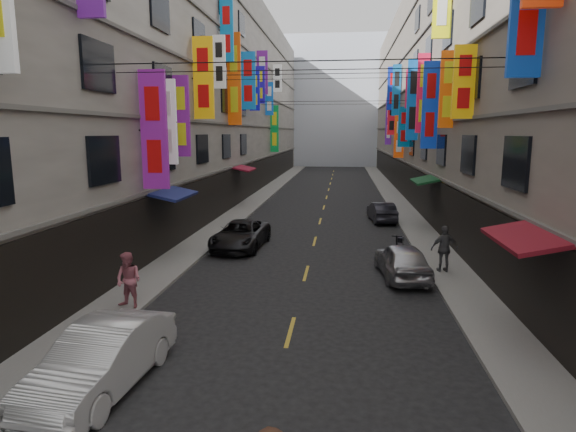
% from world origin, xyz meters
% --- Properties ---
extents(sidewalk_left, '(2.00, 90.00, 0.12)m').
position_xyz_m(sidewalk_left, '(-6.00, 42.00, 0.06)').
color(sidewalk_left, slate).
rests_on(sidewalk_left, ground).
extents(sidewalk_right, '(2.00, 90.00, 0.12)m').
position_xyz_m(sidewalk_right, '(6.00, 42.00, 0.06)').
color(sidewalk_right, slate).
rests_on(sidewalk_right, ground).
extents(building_row_left, '(10.14, 90.00, 19.00)m').
position_xyz_m(building_row_left, '(-11.99, 42.00, 9.49)').
color(building_row_left, '#9B958D').
rests_on(building_row_left, ground).
extents(building_row_right, '(10.14, 90.00, 19.00)m').
position_xyz_m(building_row_right, '(11.99, 42.00, 9.49)').
color(building_row_right, gray).
rests_on(building_row_right, ground).
extents(haze_block, '(18.00, 8.00, 22.00)m').
position_xyz_m(haze_block, '(0.00, 92.00, 11.00)').
color(haze_block, silver).
rests_on(haze_block, ground).
extents(shop_signage, '(14.00, 55.00, 11.82)m').
position_xyz_m(shop_signage, '(-0.21, 35.01, 9.04)').
color(shop_signage, '#0D2199').
rests_on(shop_signage, ground).
extents(street_awnings, '(13.99, 35.20, 0.41)m').
position_xyz_m(street_awnings, '(-1.26, 26.00, 3.00)').
color(street_awnings, '#165216').
rests_on(street_awnings, ground).
extents(overhead_cables, '(14.00, 38.04, 1.24)m').
position_xyz_m(overhead_cables, '(0.00, 30.00, 8.80)').
color(overhead_cables, black).
rests_on(overhead_cables, ground).
extents(lane_markings, '(0.12, 80.20, 0.01)m').
position_xyz_m(lane_markings, '(0.00, 39.00, 0.00)').
color(lane_markings, gold).
rests_on(lane_markings, ground).
extents(scooter_far_right, '(0.75, 1.75, 1.14)m').
position_xyz_m(scooter_far_right, '(4.15, 27.42, 0.44)').
color(scooter_far_right, black).
rests_on(scooter_far_right, ground).
extents(car_left_mid, '(1.93, 4.63, 1.49)m').
position_xyz_m(car_left_mid, '(-3.85, 14.32, 0.74)').
color(car_left_mid, silver).
rests_on(car_left_mid, ground).
extents(car_left_far, '(2.52, 5.02, 1.36)m').
position_xyz_m(car_left_far, '(-3.63, 28.05, 0.68)').
color(car_left_far, black).
rests_on(car_left_far, ground).
extents(car_right_mid, '(2.14, 4.36, 1.43)m').
position_xyz_m(car_right_mid, '(3.86, 23.81, 0.72)').
color(car_right_mid, '#ADACB1').
rests_on(car_right_mid, ground).
extents(car_right_far, '(1.82, 4.06, 1.29)m').
position_xyz_m(car_right_far, '(4.00, 36.31, 0.65)').
color(car_right_far, '#26242C').
rests_on(car_right_far, ground).
extents(pedestrian_lfar, '(1.02, 0.82, 1.83)m').
position_xyz_m(pedestrian_lfar, '(-5.40, 19.09, 1.04)').
color(pedestrian_lfar, '#C46878').
rests_on(pedestrian_lfar, sidewalk_left).
extents(pedestrian_rfar, '(1.22, 0.81, 1.92)m').
position_xyz_m(pedestrian_rfar, '(5.63, 24.49, 1.08)').
color(pedestrian_rfar, '#525254').
rests_on(pedestrian_rfar, sidewalk_right).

